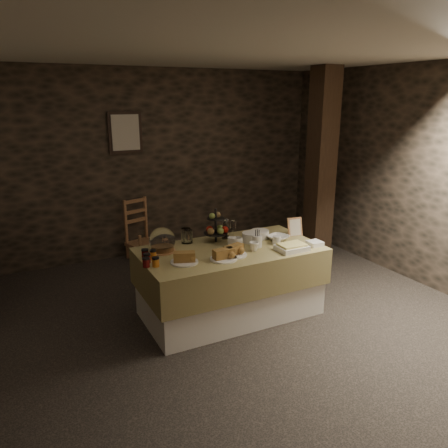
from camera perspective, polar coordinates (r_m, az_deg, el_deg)
name	(u,v)px	position (r m, az deg, el deg)	size (l,w,h in m)	color
ground_plane	(216,331)	(4.41, -1.00, -13.78)	(5.50, 5.00, 0.01)	black
room_shell	(215,173)	(3.87, -1.12, 6.68)	(5.52, 5.02, 2.60)	black
buffet_table	(230,277)	(4.55, 0.81, -6.88)	(1.83, 0.97, 0.73)	white
chair	(142,232)	(6.27, -10.67, -1.02)	(0.49, 0.48, 0.66)	brown
timber_column	(321,166)	(6.12, 12.55, 7.36)	(0.30, 0.30, 2.60)	black
framed_picture	(125,132)	(6.11, -12.78, 11.59)	(0.45, 0.04, 0.55)	black
plate_stack_a	(251,237)	(4.64, 3.55, -1.73)	(0.19, 0.19, 0.10)	white
plate_stack_b	(260,234)	(4.78, 4.69, -1.31)	(0.20, 0.20, 0.09)	white
cutlery_holder	(257,241)	(4.48, 4.35, -2.26)	(0.10, 0.10, 0.12)	white
cup_a	(237,242)	(4.48, 1.70, -2.38)	(0.12, 0.12, 0.10)	white
cup_b	(254,246)	(4.37, 3.95, -2.95)	(0.10, 0.10, 0.09)	white
mug_c	(232,242)	(4.49, 1.05, -2.34)	(0.09, 0.09, 0.10)	white
mug_d	(277,240)	(4.58, 6.88, -2.10)	(0.08, 0.08, 0.09)	white
bowl	(279,238)	(4.72, 7.13, -1.81)	(0.22, 0.22, 0.05)	white
cake_dome	(162,242)	(4.36, -8.06, -2.28)	(0.26, 0.26, 0.26)	brown
fruit_stand	(217,229)	(4.60, -0.98, -0.66)	(0.26, 0.26, 0.36)	black
bread_platter_left	(184,259)	(4.07, -5.21, -4.53)	(0.26, 0.26, 0.11)	white
bread_platter_center	(224,256)	(4.13, -0.06, -4.14)	(0.26, 0.26, 0.11)	white
bread_platter_right	(234,251)	(4.24, 1.25, -3.61)	(0.26, 0.26, 0.11)	white
jam_jars	(149,259)	(4.12, -9.72, -4.49)	(0.18, 0.32, 0.07)	#5B1011
tart_dish	(292,247)	(4.43, 8.86, -3.02)	(0.30, 0.22, 0.07)	white
square_dish	(315,243)	(4.62, 11.77, -2.49)	(0.14, 0.14, 0.04)	white
menu_frame	(295,227)	(4.90, 9.25, -0.43)	(0.17, 0.02, 0.22)	brown
storage_jar_a	(186,236)	(4.60, -4.99, -1.53)	(0.10, 0.10, 0.16)	white
storage_jar_b	(188,236)	(4.60, -4.68, -1.64)	(0.09, 0.09, 0.14)	white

